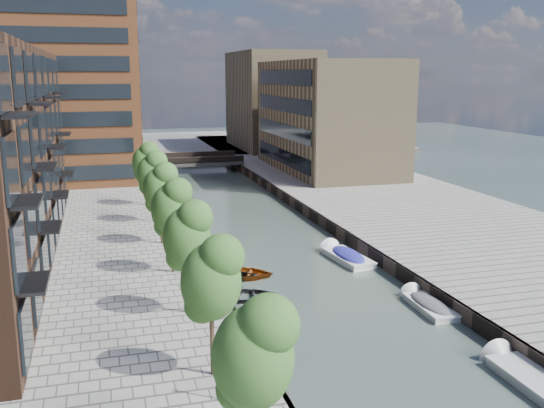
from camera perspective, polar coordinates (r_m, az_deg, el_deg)
name	(u,v)px	position (r m, az deg, el deg)	size (l,w,h in m)	color
water	(248,223)	(55.27, -2.32, -1.83)	(300.00, 300.00, 0.00)	#38473F
quay_right	(406,208)	(60.81, 12.50, -0.34)	(20.00, 140.00, 1.00)	gray
quay_wall_left	(180,222)	(54.10, -8.62, -1.73)	(0.25, 140.00, 1.00)	#332823
quay_wall_right	(311,214)	(56.84, 3.67, -0.94)	(0.25, 140.00, 1.00)	#332823
far_closure	(171,145)	(113.58, -9.49, 5.49)	(80.00, 40.00, 1.00)	gray
tower	(55,51)	(77.34, -19.75, 13.42)	(18.00, 18.00, 30.00)	#95522B
tan_block_near	(327,116)	(79.63, 5.20, 8.25)	(12.00, 25.00, 14.00)	#8C7756
tan_block_far	(272,100)	(104.22, 0.02, 9.76)	(12.00, 20.00, 16.00)	#8C7756
bridge	(194,161)	(85.92, -7.36, 4.05)	(13.00, 6.00, 1.30)	gray
tree_0	(253,351)	(18.48, -1.82, -13.62)	(2.50, 2.50, 5.95)	#382619
tree_1	(211,276)	(24.84, -5.78, -6.79)	(2.50, 2.50, 5.95)	#382619
tree_2	(187,234)	(31.46, -8.04, -2.77)	(2.50, 2.50, 5.95)	#382619
tree_3	(171,206)	(38.23, -9.50, -0.15)	(2.50, 2.50, 5.95)	#382619
tree_4	(160,186)	(45.06, -10.52, 1.67)	(2.50, 2.50, 5.95)	#382619
tree_5	(152,172)	(51.94, -11.27, 3.01)	(2.50, 2.50, 5.95)	#382619
tree_6	(145,160)	(58.85, -11.85, 4.04)	(2.50, 2.50, 5.95)	#382619
lamp_0	(261,345)	(23.04, -1.05, -13.10)	(0.24, 0.24, 4.12)	black
lamp_1	(195,236)	(37.84, -7.27, -3.01)	(0.24, 0.24, 4.12)	black
lamp_2	(167,190)	(53.34, -9.89, 1.35)	(0.24, 0.24, 4.12)	black
sloop_1	(243,299)	(37.16, -2.79, -8.91)	(3.00, 4.20, 0.87)	black
sloop_2	(238,277)	(40.96, -3.26, -6.88)	(3.46, 4.84, 1.00)	#8D400F
sloop_3	(208,251)	(46.90, -6.08, -4.45)	(3.21, 4.49, 0.93)	white
sloop_4	(221,281)	(40.35, -4.87, -7.21)	(3.36, 4.71, 0.98)	black
motorboat_2	(527,378)	(30.18, 22.87, -14.88)	(1.93, 5.52, 1.84)	silver
motorboat_3	(345,256)	(44.97, 6.85, -4.91)	(2.44, 5.60, 1.81)	white
motorboat_4	(426,304)	(36.90, 14.33, -9.14)	(1.75, 4.63, 1.52)	white
car	(307,172)	(74.44, 3.34, 3.07)	(1.49, 3.70, 1.26)	#A0A3A5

